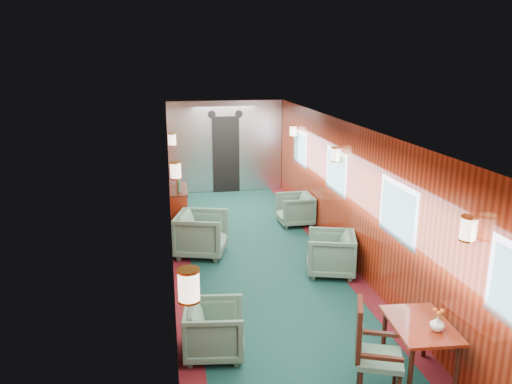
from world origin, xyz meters
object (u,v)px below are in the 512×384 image
Objects in this scene: armchair_left_far at (202,234)px; armchair_right_far at (295,210)px; dining_table at (420,332)px; credenza at (179,212)px; side_chair at (370,347)px; armchair_left_near at (215,330)px; armchair_right_near at (331,253)px.

armchair_left_far reaches higher than armchair_right_far.
dining_table reaches higher than armchair_right_far.
credenza is 1.44× the size of armchair_left_far.
side_chair is 1.51× the size of armchair_left_near.
side_chair is 3.10m from armchair_right_near.
dining_table is at bearing -64.64° from credenza.
armchair_right_far is at bearing 94.41° from dining_table.
dining_table is at bearing -104.57° from armchair_left_near.
armchair_right_near reaches higher than armchair_left_near.
armchair_left_near is at bearing -165.45° from armchair_left_far.
armchair_right_far is (2.44, 0.25, -0.17)m from credenza.
armchair_left_far is at bearing -103.50° from armchair_right_near.
side_chair is at bearing -145.43° from armchair_left_far.
armchair_left_far is at bearing 5.61° from armchair_left_near.
side_chair reaches higher than armchair_right_far.
dining_table reaches higher than armchair_left_near.
dining_table is 4.53m from armchair_left_far.
dining_table is 5.69m from credenza.
credenza reaches higher than armchair_right_far.
armchair_right_far is (2.08, 1.35, -0.06)m from armchair_left_far.
armchair_right_near is at bearing -39.56° from armchair_left_near.
credenza is at bearing 10.90° from armchair_left_near.
armchair_left_near is (-2.15, 0.86, -0.24)m from dining_table.
armchair_left_far is (-2.07, 4.03, -0.17)m from dining_table.
armchair_right_near is (0.60, 3.03, -0.22)m from side_chair.
armchair_left_far is (0.37, -1.11, -0.10)m from credenza.
armchair_right_far is (0.66, 5.58, -0.25)m from side_chair.
credenza is at bearing 129.14° from side_chair.
armchair_right_near is at bearing 99.43° from side_chair.
armchair_left_near is at bearing -86.22° from credenza.
armchair_right_far is at bearing 103.88° from side_chair.
armchair_left_near is 2.89m from armchair_right_near.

